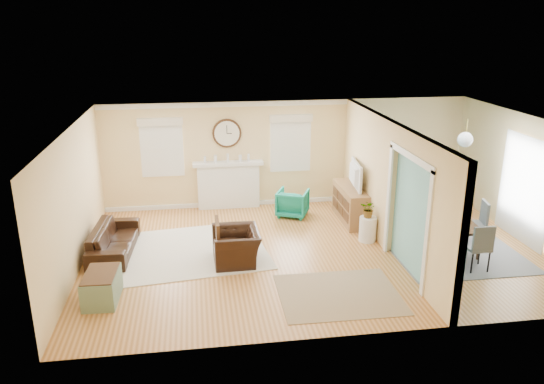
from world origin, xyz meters
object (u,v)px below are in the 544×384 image
object	(u,v)px
sofa	(114,240)
dining_table	(446,231)
eames_chair	(236,246)
green_chair	(293,203)
credenza	(351,204)

from	to	relation	value
sofa	dining_table	xyz separation A→B (m)	(6.73, -0.60, 0.02)
sofa	eames_chair	world-z (taller)	eames_chair
sofa	green_chair	distance (m)	4.20
credenza	dining_table	world-z (taller)	credenza
eames_chair	dining_table	world-z (taller)	eames_chair
green_chair	dining_table	distance (m)	3.55
sofa	credenza	bearing A→B (deg)	-75.12
eames_chair	sofa	bearing A→B (deg)	-108.82
sofa	credenza	world-z (taller)	credenza
green_chair	credenza	world-z (taller)	credenza
eames_chair	green_chair	distance (m)	2.76
credenza	dining_table	distance (m)	2.26
eames_chair	credenza	xyz separation A→B (m)	(2.81, 1.82, 0.08)
credenza	green_chair	bearing A→B (deg)	159.20
credenza	dining_table	xyz separation A→B (m)	(1.54, -1.65, -0.10)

